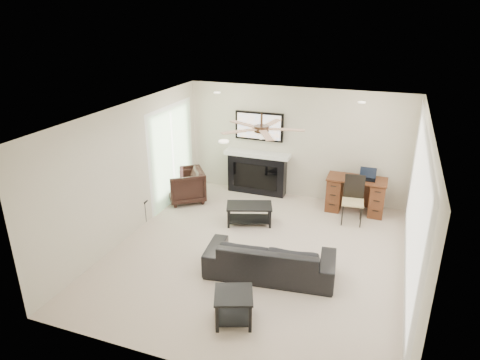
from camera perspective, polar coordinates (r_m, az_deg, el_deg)
The scene contains 10 objects.
room_shell at distance 7.00m, azimuth 4.19°, elevation 2.17°, with size 5.50×5.54×2.52m.
sofa at distance 7.01m, azimuth 4.02°, elevation -10.38°, with size 2.07×0.81×0.60m, color black.
armchair at distance 9.64m, azimuth -7.29°, elevation -0.74°, with size 0.78×0.80×0.73m, color black.
coffee_table at distance 8.63m, azimuth 1.24°, elevation -4.56°, with size 0.90×0.50×0.40m, color black.
end_table_near at distance 6.12m, azimuth -0.85°, elevation -16.62°, with size 0.52×0.52×0.45m, color black.
end_table_left at distance 9.13m, azimuth -13.31°, elevation -3.46°, with size 0.50×0.50×0.45m, color black.
fireplace_unit at distance 9.79m, azimuth 2.29°, elevation 3.46°, with size 1.52×0.34×1.91m, color black.
desk at distance 9.37m, azimuth 15.14°, elevation -1.94°, with size 1.22×0.56×0.76m, color #431F10.
desk_chair at distance 8.82m, azimuth 14.84°, elevation -2.67°, with size 0.42×0.44×0.97m, color black.
laptop at distance 9.16m, azimuth 16.67°, elevation 0.69°, with size 0.33×0.24×0.23m, color black.
Camera 1 is at (1.96, -6.28, 4.02)m, focal length 32.00 mm.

